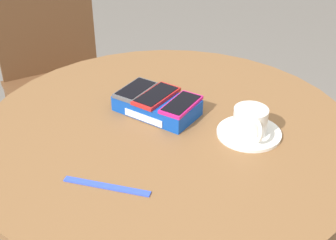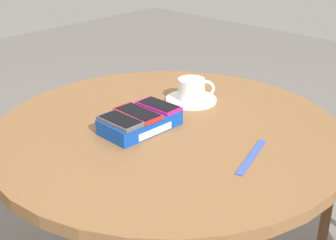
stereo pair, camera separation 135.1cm
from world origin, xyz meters
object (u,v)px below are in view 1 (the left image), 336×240
at_px(phone_gray, 136,90).
at_px(phone_red, 156,96).
at_px(coffee_cup, 251,121).
at_px(chair_far_side, 62,83).
at_px(phone_box, 157,106).
at_px(phone_magenta, 181,104).
at_px(round_table, 168,166).
at_px(lanyard_strap, 107,186).
at_px(saucer, 249,133).

relative_size(phone_gray, phone_red, 0.88).
xyz_separation_m(coffee_cup, chair_far_side, (-1.02, 0.39, -0.35)).
height_order(phone_box, phone_magenta, phone_magenta).
distance_m(phone_magenta, coffee_cup, 0.18).
height_order(round_table, phone_magenta, phone_magenta).
bearing_deg(lanyard_strap, coffee_cup, 62.56).
bearing_deg(phone_magenta, round_table, -103.44).
distance_m(phone_box, saucer, 0.25).
bearing_deg(lanyard_strap, round_table, 92.73).
bearing_deg(saucer, coffee_cup, -46.35).
distance_m(round_table, saucer, 0.23).
height_order(phone_red, saucer, phone_red).
relative_size(phone_gray, phone_magenta, 0.97).
relative_size(phone_magenta, chair_far_side, 0.14).
bearing_deg(coffee_cup, saucer, 133.65).
relative_size(phone_box, coffee_cup, 2.22).
relative_size(phone_magenta, coffee_cup, 1.29).
relative_size(phone_gray, saucer, 0.77).
relative_size(coffee_cup, chair_far_side, 0.11).
xyz_separation_m(phone_magenta, lanyard_strap, (0.00, -0.31, -0.04)).
xyz_separation_m(coffee_cup, lanyard_strap, (-0.17, -0.33, -0.04)).
bearing_deg(coffee_cup, chair_far_side, 158.89).
xyz_separation_m(phone_gray, chair_far_side, (-0.70, 0.42, -0.36)).
xyz_separation_m(round_table, phone_red, (-0.07, 0.05, 0.17)).
xyz_separation_m(round_table, phone_gray, (-0.13, 0.05, 0.17)).
bearing_deg(coffee_cup, phone_red, -174.44).
bearing_deg(phone_gray, phone_red, 1.85).
distance_m(round_table, phone_magenta, 0.17).
xyz_separation_m(saucer, lanyard_strap, (-0.17, -0.34, -0.00)).
xyz_separation_m(phone_box, saucer, (0.24, 0.03, -0.02)).
height_order(phone_box, saucer, phone_box).
bearing_deg(lanyard_strap, phone_gray, 114.65).
bearing_deg(chair_far_side, saucer, -21.05).
bearing_deg(saucer, phone_gray, -174.84).
distance_m(coffee_cup, lanyard_strap, 0.38).
xyz_separation_m(round_table, saucer, (0.18, 0.07, 0.13)).
bearing_deg(saucer, phone_box, -172.86).
height_order(phone_box, phone_gray, phone_gray).
bearing_deg(phone_gray, round_table, -19.80).
distance_m(saucer, chair_far_side, 1.13).
height_order(phone_red, phone_magenta, phone_red).
relative_size(phone_red, chair_far_side, 0.16).
bearing_deg(lanyard_strap, saucer, 62.92).
bearing_deg(phone_magenta, coffee_cup, 8.94).
distance_m(phone_box, phone_magenta, 0.08).
bearing_deg(chair_far_side, phone_red, -28.56).
relative_size(phone_magenta, lanyard_strap, 0.65).
xyz_separation_m(phone_box, coffee_cup, (0.25, 0.03, 0.02)).
height_order(round_table, saucer, saucer).
height_order(saucer, coffee_cup, coffee_cup).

